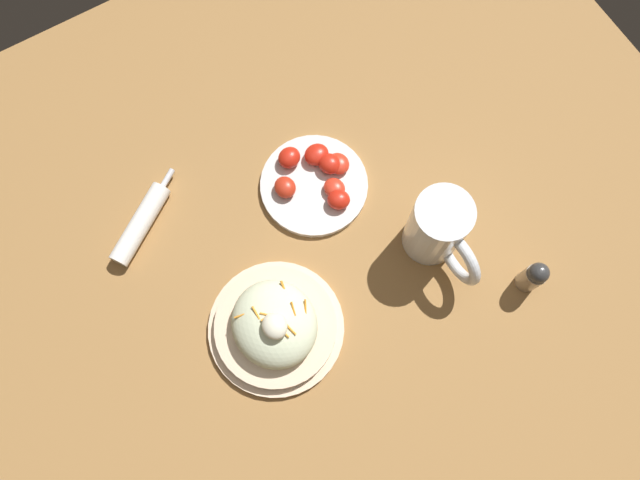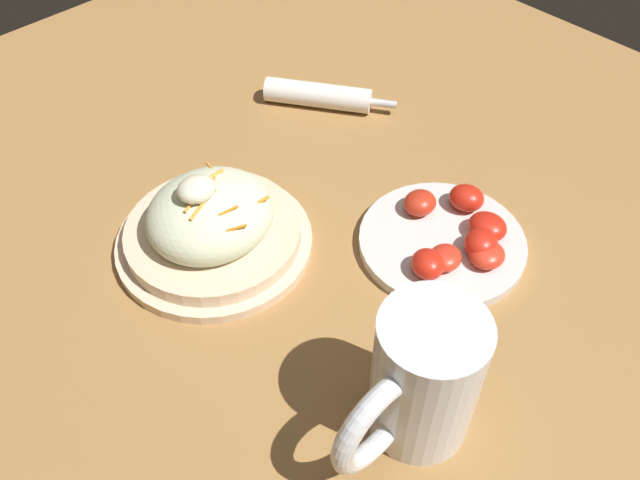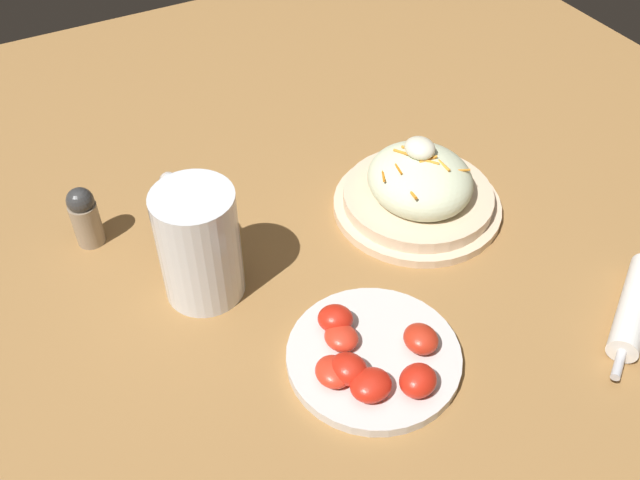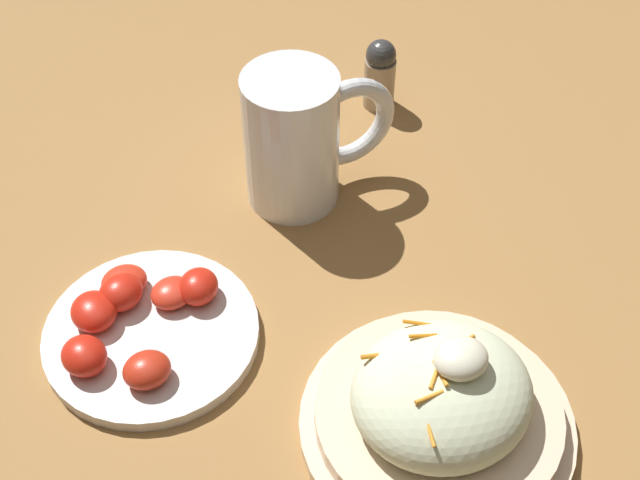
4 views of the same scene
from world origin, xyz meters
The scene contains 6 objects.
ground_plane centered at (0.00, 0.00, 0.00)m, with size 1.43×1.43×0.00m, color #9E703D.
salad_plate centered at (0.00, -0.12, 0.03)m, with size 0.22×0.22×0.10m.
beer_mug centered at (0.00, 0.17, 0.06)m, with size 0.16×0.09×0.14m.
napkin_roll centered at (-0.27, -0.23, 0.02)m, with size 0.12×0.16×0.03m.
tomato_plate centered at (-0.19, 0.06, 0.01)m, with size 0.19×0.19×0.04m.
salt_shaker centered at (0.14, 0.27, 0.04)m, with size 0.03×0.03×0.08m.
Camera 3 is at (-0.56, 0.32, 0.62)m, focal length 39.86 mm.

